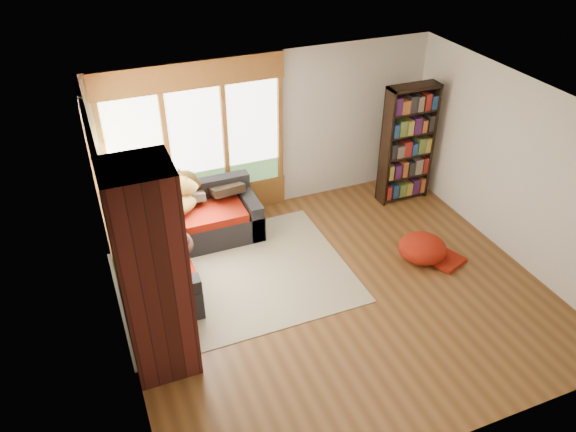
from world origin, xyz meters
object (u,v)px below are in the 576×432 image
object	(u,v)px
bookshelf	(407,144)
pouf	(422,247)
brick_chimney	(153,275)
sectional_sofa	(166,238)
dog_tan	(172,199)
area_rug	(234,277)
dog_brindle	(167,234)

from	to	relation	value
bookshelf	pouf	world-z (taller)	bookshelf
brick_chimney	pouf	world-z (taller)	brick_chimney
sectional_sofa	pouf	xyz separation A→B (m)	(3.44, -1.49, -0.10)
dog_tan	sectional_sofa	bearing A→B (deg)	-147.91
brick_chimney	area_rug	distance (m)	2.12
pouf	dog_tan	xyz separation A→B (m)	(-3.25, 1.71, 0.61)
dog_brindle	area_rug	bearing A→B (deg)	-133.90
sectional_sofa	area_rug	distance (m)	1.19
sectional_sofa	dog_brindle	bearing A→B (deg)	-96.82
bookshelf	dog_brindle	bearing A→B (deg)	-170.43
brick_chimney	dog_tan	xyz separation A→B (m)	(0.63, 2.27, -0.49)
brick_chimney	dog_brindle	world-z (taller)	brick_chimney
pouf	dog_brindle	xyz separation A→B (m)	(-3.49, 0.92, 0.56)
brick_chimney	dog_brindle	distance (m)	1.63
sectional_sofa	pouf	bearing A→B (deg)	-25.79
dog_tan	dog_brindle	bearing A→B (deg)	-123.91
bookshelf	area_rug	bearing A→B (deg)	-163.26
area_rug	dog_brindle	world-z (taller)	dog_brindle
area_rug	bookshelf	xyz separation A→B (m)	(3.34, 1.00, 1.00)
sectional_sofa	dog_brindle	size ratio (longest dim) A/B	2.44
bookshelf	dog_brindle	xyz separation A→B (m)	(-4.14, -0.70, -0.25)
dog_tan	brick_chimney	bearing A→B (deg)	-123.12
bookshelf	dog_tan	world-z (taller)	bookshelf
pouf	dog_tan	size ratio (longest dim) A/B	0.63
brick_chimney	area_rug	size ratio (longest dim) A/B	0.82
area_rug	bookshelf	size ratio (longest dim) A/B	1.58
sectional_sofa	bookshelf	world-z (taller)	bookshelf
pouf	dog_tan	world-z (taller)	dog_tan
dog_brindle	brick_chimney	bearing A→B (deg)	141.91
pouf	area_rug	bearing A→B (deg)	167.06
sectional_sofa	dog_tan	world-z (taller)	dog_tan
dog_tan	pouf	bearing A→B (deg)	-45.26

